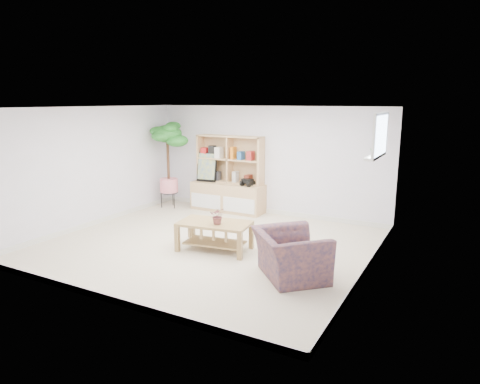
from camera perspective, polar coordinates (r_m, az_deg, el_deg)
The scene contains 14 objects.
floor at distance 7.70m, azimuth -4.20°, elevation -6.99°, with size 5.50×5.00×0.01m, color #C4B195.
ceiling at distance 7.28m, azimuth -4.50°, elevation 11.17°, with size 5.50×5.00×0.01m, color white.
walls at distance 7.39m, azimuth -4.35°, elevation 1.83°, with size 5.51×5.01×2.40m.
baseboard at distance 7.68m, azimuth -4.21°, elevation -6.64°, with size 5.50×5.00×0.10m, color silver, non-canonical shape.
window at distance 6.84m, azimuth 18.26°, elevation 7.19°, with size 0.10×0.98×0.68m, color white, non-canonical shape.
window_sill at distance 6.89m, azimuth 17.59°, elevation 4.58°, with size 0.14×1.00×0.04m, color silver.
storage_unit at distance 9.79m, azimuth -1.65°, elevation 2.43°, with size 1.74×0.59×1.74m, color tan, non-canonical shape.
poster at distance 10.02m, azimuth -4.43°, elevation 3.32°, with size 0.49×0.11×0.68m, color yellow, non-canonical shape.
toy_truck at distance 9.49m, azimuth 1.01°, elevation 1.35°, with size 0.35×0.24×0.18m, color black, non-canonical shape.
coffee_table at distance 7.35m, azimuth -3.40°, elevation -5.89°, with size 1.21×0.66×0.49m, color olive, non-canonical shape.
table_plant at distance 7.13m, azimuth -2.97°, elevation -3.18°, with size 0.26×0.22×0.29m, color #1A521B.
floor_tree at distance 10.25m, azimuth -9.54°, elevation 3.54°, with size 0.75×0.75×2.03m, color #266F25, non-canonical shape.
armchair at distance 6.25m, azimuth 6.75°, elevation -7.88°, with size 1.05×0.91×0.77m, color #131E42.
sill_plant at distance 6.80m, azimuth 17.54°, elevation 5.65°, with size 0.13×0.10×0.23m, color #266F25.
Camera 1 is at (3.94, -6.12, 2.52)m, focal length 32.00 mm.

